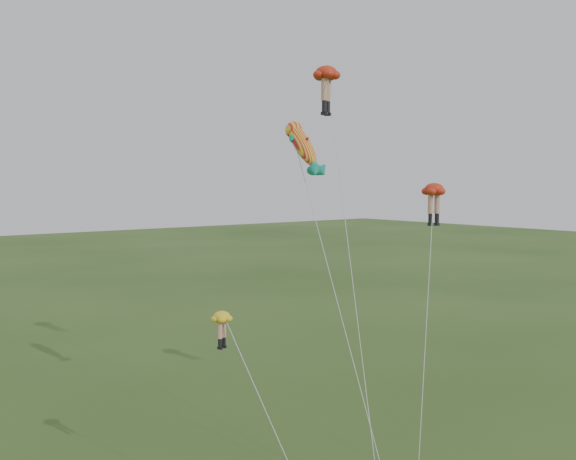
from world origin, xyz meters
TOP-DOWN VIEW (x-y plane):
  - legs_kite_red_high at (4.56, 7.45)m, footprint 6.21×10.31m
  - legs_kite_red_mid at (7.78, 2.63)m, footprint 6.03×4.48m
  - legs_kite_yellow at (-5.58, 1.74)m, footprint 2.29×5.02m
  - fish_kite at (0.82, 4.98)m, footprint 2.12×9.09m

SIDE VIEW (x-z plane):
  - legs_kite_yellow at x=-5.58m, z-range 3.35..11.64m
  - legs_kite_red_mid at x=7.78m, z-range 5.88..19.13m
  - fish_kite at x=0.82m, z-range 6.78..23.30m
  - legs_kite_red_high at x=4.56m, z-range 8.96..28.57m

